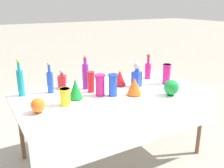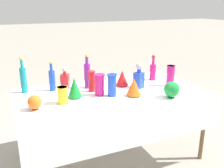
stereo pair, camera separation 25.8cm
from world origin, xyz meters
TOP-DOWN VIEW (x-y plane):
  - ground_plane at (0.00, 0.00)m, footprint 40.00×40.00m
  - display_table at (0.00, -0.04)m, footprint 1.96×1.10m
  - tall_bottle_0 at (0.65, 0.24)m, footprint 0.07×0.07m
  - tall_bottle_1 at (-0.84, 0.39)m, footprint 0.06×0.06m
  - tall_bottle_2 at (-0.55, 0.33)m, footprint 0.06×0.06m
  - tall_bottle_3 at (-0.18, 0.26)m, footprint 0.07×0.07m
  - square_decanter_0 at (-0.40, 0.41)m, footprint 0.12×0.12m
  - square_decanter_1 at (0.34, 0.04)m, footprint 0.12×0.12m
  - slender_vase_0 at (-0.54, -0.07)m, footprint 0.11×0.11m
  - slender_vase_1 at (0.71, -0.04)m, footprint 0.10×0.10m
  - slender_vase_2 at (-0.14, -0.00)m, footprint 0.11×0.11m
  - slender_vase_3 at (-0.17, 0.14)m, footprint 0.08×0.08m
  - slender_vase_4 at (-0.03, -0.08)m, footprint 0.10×0.10m
  - fluted_vase_0 at (-0.39, 0.03)m, footprint 0.14×0.14m
  - fluted_vase_1 at (0.17, -0.16)m, footprint 0.15×0.15m
  - fluted_vase_2 at (0.21, 0.18)m, footprint 0.14×0.14m
  - round_bowl_0 at (-0.80, -0.12)m, footprint 0.13×0.13m
  - round_bowl_1 at (0.49, -0.36)m, footprint 0.16×0.16m
  - price_tag_left at (0.55, -0.47)m, footprint 0.05×0.02m
  - price_tag_center at (-0.23, -0.49)m, footprint 0.05×0.03m

SIDE VIEW (x-z plane):
  - ground_plane at x=0.00m, z-range 0.00..0.00m
  - display_table at x=0.00m, z-range 0.33..1.09m
  - price_tag_left at x=0.55m, z-range 0.76..0.80m
  - price_tag_center at x=-0.23m, z-range 0.76..0.81m
  - round_bowl_0 at x=-0.80m, z-range 0.76..0.90m
  - square_decanter_0 at x=-0.40m, z-range 0.74..0.95m
  - round_bowl_1 at x=0.49m, z-range 0.76..0.93m
  - slender_vase_0 at x=-0.54m, z-range 0.77..0.93m
  - fluted_vase_2 at x=0.21m, z-range 0.76..0.94m
  - fluted_vase_1 at x=0.17m, z-range 0.76..0.95m
  - fluted_vase_0 at x=-0.39m, z-range 0.76..0.97m
  - slender_vase_2 at x=-0.14m, z-range 0.77..0.99m
  - tall_bottle_0 at x=0.65m, z-range 0.72..1.03m
  - slender_vase_3 at x=-0.17m, z-range 0.77..0.99m
  - slender_vase_4 at x=-0.03m, z-range 0.77..1.00m
  - slender_vase_1 at x=0.71m, z-range 0.77..1.00m
  - square_decanter_1 at x=0.34m, z-range 0.75..1.03m
  - tall_bottle_2 at x=-0.55m, z-range 0.72..1.05m
  - tall_bottle_1 at x=-0.84m, z-range 0.72..1.11m
  - tall_bottle_3 at x=-0.18m, z-range 0.73..1.11m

